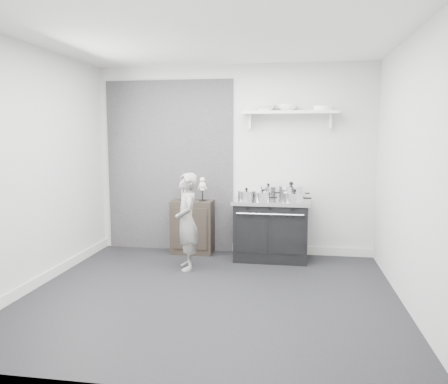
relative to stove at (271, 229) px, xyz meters
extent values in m
plane|color=black|center=(-0.57, -1.48, -0.42)|extent=(4.00, 4.00, 0.00)
cube|color=silver|center=(-0.57, 0.32, 0.93)|extent=(4.00, 0.02, 2.70)
cube|color=silver|center=(-0.57, -3.28, 0.93)|extent=(4.00, 0.02, 2.70)
cube|color=silver|center=(-2.57, -1.48, 0.93)|extent=(0.02, 3.60, 2.70)
cube|color=silver|center=(1.43, -1.48, 0.93)|extent=(0.02, 3.60, 2.70)
cube|color=silver|center=(-0.57, -1.48, 2.28)|extent=(4.00, 3.60, 0.02)
cube|color=black|center=(-1.52, 0.31, 0.83)|extent=(1.90, 0.02, 2.50)
cube|color=silver|center=(0.43, 0.30, -0.36)|extent=(2.00, 0.03, 0.12)
cube|color=silver|center=(-2.55, -1.48, -0.36)|extent=(0.03, 3.60, 0.12)
cube|color=white|center=(0.23, 0.19, 1.60)|extent=(1.30, 0.26, 0.04)
cube|color=white|center=(-0.32, 0.26, 1.48)|extent=(0.03, 0.12, 0.20)
cube|color=white|center=(0.78, 0.26, 1.48)|extent=(0.03, 0.12, 0.20)
cube|color=black|center=(0.00, 0.00, -0.03)|extent=(0.98, 0.59, 0.78)
cube|color=silver|center=(0.00, 0.00, 0.39)|extent=(1.04, 0.63, 0.05)
cube|color=black|center=(-0.24, -0.29, -0.01)|extent=(0.41, 0.02, 0.51)
cube|color=black|center=(0.24, -0.29, -0.01)|extent=(0.41, 0.02, 0.51)
cylinder|color=silver|center=(0.00, -0.32, 0.27)|extent=(0.88, 0.02, 0.02)
cylinder|color=black|center=(-0.29, -0.30, 0.34)|extent=(0.04, 0.03, 0.04)
cylinder|color=black|center=(0.00, -0.30, 0.34)|extent=(0.04, 0.03, 0.04)
cylinder|color=black|center=(0.29, -0.30, 0.34)|extent=(0.04, 0.03, 0.04)
cube|color=black|center=(-1.14, 0.13, -0.03)|extent=(0.59, 0.35, 0.77)
imported|color=gray|center=(-1.03, -0.63, 0.20)|extent=(0.44, 0.53, 1.24)
cylinder|color=silver|center=(-0.33, -0.10, 0.47)|extent=(0.23, 0.23, 0.11)
cylinder|color=silver|center=(-0.33, -0.10, 0.54)|extent=(0.24, 0.24, 0.01)
sphere|color=black|center=(-0.33, -0.10, 0.56)|extent=(0.04, 0.04, 0.04)
cylinder|color=black|center=(-0.18, -0.10, 0.47)|extent=(0.10, 0.02, 0.02)
cylinder|color=silver|center=(-0.05, 0.15, 0.49)|extent=(0.22, 0.22, 0.15)
cylinder|color=silver|center=(-0.05, 0.15, 0.57)|extent=(0.23, 0.23, 0.01)
sphere|color=black|center=(-0.05, 0.15, 0.60)|extent=(0.04, 0.04, 0.04)
cylinder|color=black|center=(0.10, 0.15, 0.49)|extent=(0.10, 0.02, 0.02)
cylinder|color=silver|center=(0.26, 0.09, 0.50)|extent=(0.33, 0.33, 0.17)
cylinder|color=silver|center=(0.26, 0.09, 0.59)|extent=(0.34, 0.34, 0.02)
sphere|color=black|center=(0.26, 0.09, 0.63)|extent=(0.06, 0.06, 0.06)
cylinder|color=black|center=(0.47, 0.09, 0.50)|extent=(0.10, 0.02, 0.02)
cylinder|color=silver|center=(0.31, -0.18, 0.47)|extent=(0.27, 0.27, 0.11)
cylinder|color=silver|center=(0.31, -0.18, 0.53)|extent=(0.27, 0.27, 0.01)
sphere|color=black|center=(0.31, -0.18, 0.56)|extent=(0.05, 0.05, 0.05)
cylinder|color=black|center=(0.48, -0.18, 0.47)|extent=(0.10, 0.02, 0.02)
cylinder|color=silver|center=(-0.11, -0.17, 0.47)|extent=(0.20, 0.20, 0.11)
cylinder|color=silver|center=(-0.11, -0.17, 0.53)|extent=(0.21, 0.21, 0.01)
sphere|color=black|center=(-0.11, -0.17, 0.56)|extent=(0.04, 0.04, 0.04)
cylinder|color=black|center=(0.03, -0.17, 0.47)|extent=(0.10, 0.02, 0.02)
imported|color=white|center=(-0.11, 0.19, 1.66)|extent=(0.30, 0.30, 0.07)
imported|color=white|center=(0.20, 0.19, 1.66)|extent=(0.26, 0.26, 0.08)
cylinder|color=white|center=(0.67, 0.19, 1.65)|extent=(0.27, 0.27, 0.06)
camera|label=1|loc=(0.29, -5.93, 1.29)|focal=35.00mm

